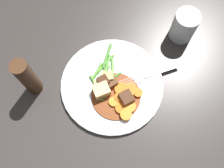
% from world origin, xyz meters
% --- Properties ---
extents(ground_plane, '(3.00, 3.00, 0.00)m').
position_xyz_m(ground_plane, '(0.00, 0.00, 0.00)').
color(ground_plane, '#383330').
extents(dinner_plate, '(0.28, 0.28, 0.01)m').
position_xyz_m(dinner_plate, '(0.00, 0.00, 0.01)').
color(dinner_plate, white).
rests_on(dinner_plate, ground_plane).
extents(stew_sauce, '(0.13, 0.13, 0.00)m').
position_xyz_m(stew_sauce, '(0.03, -0.01, 0.01)').
color(stew_sauce, brown).
rests_on(stew_sauce, dinner_plate).
extents(carrot_slice_0, '(0.05, 0.05, 0.01)m').
position_xyz_m(carrot_slice_0, '(0.08, -0.01, 0.02)').
color(carrot_slice_0, orange).
rests_on(carrot_slice_0, dinner_plate).
extents(carrot_slice_1, '(0.04, 0.04, 0.01)m').
position_xyz_m(carrot_slice_1, '(0.07, -0.03, 0.02)').
color(carrot_slice_1, orange).
rests_on(carrot_slice_1, dinner_plate).
extents(carrot_slice_2, '(0.05, 0.05, 0.01)m').
position_xyz_m(carrot_slice_2, '(0.03, 0.01, 0.02)').
color(carrot_slice_2, orange).
rests_on(carrot_slice_2, dinner_plate).
extents(carrot_slice_3, '(0.05, 0.05, 0.01)m').
position_xyz_m(carrot_slice_3, '(0.05, 0.02, 0.02)').
color(carrot_slice_3, orange).
rests_on(carrot_slice_3, dinner_plate).
extents(carrot_slice_4, '(0.03, 0.03, 0.01)m').
position_xyz_m(carrot_slice_4, '(0.07, 0.03, 0.02)').
color(carrot_slice_4, orange).
rests_on(carrot_slice_4, dinner_plate).
extents(carrot_slice_5, '(0.04, 0.04, 0.01)m').
position_xyz_m(carrot_slice_5, '(0.04, -0.01, 0.02)').
color(carrot_slice_5, orange).
rests_on(carrot_slice_5, dinner_plate).
extents(carrot_slice_6, '(0.03, 0.03, 0.01)m').
position_xyz_m(carrot_slice_6, '(0.09, -0.03, 0.02)').
color(carrot_slice_6, orange).
rests_on(carrot_slice_6, dinner_plate).
extents(carrot_slice_7, '(0.03, 0.03, 0.01)m').
position_xyz_m(carrot_slice_7, '(0.04, -0.03, 0.02)').
color(carrot_slice_7, orange).
rests_on(carrot_slice_7, dinner_plate).
extents(potato_chunk_0, '(0.04, 0.05, 0.03)m').
position_xyz_m(potato_chunk_0, '(0.00, -0.04, 0.03)').
color(potato_chunk_0, '#EAD68C').
rests_on(potato_chunk_0, dinner_plate).
extents(potato_chunk_1, '(0.04, 0.04, 0.03)m').
position_xyz_m(potato_chunk_1, '(-0.02, -0.00, 0.03)').
color(potato_chunk_1, '#DBBC6B').
rests_on(potato_chunk_1, dinner_plate).
extents(potato_chunk_2, '(0.04, 0.04, 0.02)m').
position_xyz_m(potato_chunk_2, '(-0.01, -0.03, 0.02)').
color(potato_chunk_2, '#DBBC6B').
rests_on(potato_chunk_2, dinner_plate).
extents(meat_chunk_0, '(0.03, 0.03, 0.02)m').
position_xyz_m(meat_chunk_0, '(0.00, -0.00, 0.02)').
color(meat_chunk_0, brown).
rests_on(meat_chunk_0, dinner_plate).
extents(meat_chunk_1, '(0.03, 0.03, 0.03)m').
position_xyz_m(meat_chunk_1, '(-0.02, -0.02, 0.03)').
color(meat_chunk_1, '#4C2B19').
rests_on(meat_chunk_1, dinner_plate).
extents(meat_chunk_2, '(0.04, 0.04, 0.02)m').
position_xyz_m(meat_chunk_2, '(0.06, -0.00, 0.02)').
color(meat_chunk_2, '#56331E').
rests_on(meat_chunk_2, dinner_plate).
extents(green_bean_0, '(0.08, 0.02, 0.01)m').
position_xyz_m(green_bean_0, '(-0.02, -0.04, 0.02)').
color(green_bean_0, '#599E38').
rests_on(green_bean_0, dinner_plate).
extents(green_bean_1, '(0.04, 0.06, 0.01)m').
position_xyz_m(green_bean_1, '(-0.05, 0.02, 0.02)').
color(green_bean_1, '#66AD42').
rests_on(green_bean_1, dinner_plate).
extents(green_bean_2, '(0.01, 0.06, 0.01)m').
position_xyz_m(green_bean_2, '(-0.01, 0.01, 0.02)').
color(green_bean_2, '#4C8E33').
rests_on(green_bean_2, dinner_plate).
extents(green_bean_3, '(0.07, 0.06, 0.01)m').
position_xyz_m(green_bean_3, '(-0.02, 0.02, 0.02)').
color(green_bean_3, '#66AD42').
rests_on(green_bean_3, dinner_plate).
extents(green_bean_4, '(0.05, 0.07, 0.01)m').
position_xyz_m(green_bean_4, '(-0.07, 0.04, 0.02)').
color(green_bean_4, '#4C8E33').
rests_on(green_bean_4, dinner_plate).
extents(green_bean_5, '(0.02, 0.07, 0.01)m').
position_xyz_m(green_bean_5, '(-0.06, 0.02, 0.02)').
color(green_bean_5, '#66AD42').
rests_on(green_bean_5, dinner_plate).
extents(green_bean_6, '(0.03, 0.05, 0.01)m').
position_xyz_m(green_bean_6, '(-0.05, -0.01, 0.02)').
color(green_bean_6, '#599E38').
rests_on(green_bean_6, dinner_plate).
extents(green_bean_7, '(0.06, 0.04, 0.01)m').
position_xyz_m(green_bean_7, '(-0.01, -0.03, 0.02)').
color(green_bean_7, '#66AD42').
rests_on(green_bean_7, dinner_plate).
extents(green_bean_8, '(0.03, 0.06, 0.01)m').
position_xyz_m(green_bean_8, '(-0.04, -0.00, 0.02)').
color(green_bean_8, '#66AD42').
rests_on(green_bean_8, dinner_plate).
extents(fork, '(0.08, 0.17, 0.00)m').
position_xyz_m(fork, '(0.05, 0.09, 0.01)').
color(fork, silver).
rests_on(fork, dinner_plate).
extents(water_glass, '(0.07, 0.07, 0.09)m').
position_xyz_m(water_glass, '(0.01, 0.26, 0.05)').
color(water_glass, silver).
rests_on(water_glass, ground_plane).
extents(pepper_mill, '(0.04, 0.04, 0.14)m').
position_xyz_m(pepper_mill, '(-0.13, -0.16, 0.07)').
color(pepper_mill, '#4C2D19').
rests_on(pepper_mill, ground_plane).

